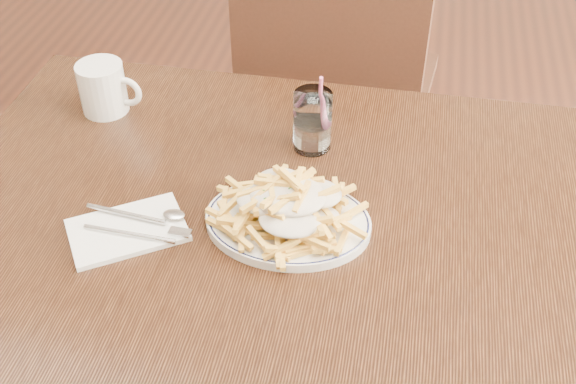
% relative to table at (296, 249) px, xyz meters
% --- Properties ---
extents(table, '(1.20, 0.80, 0.75)m').
position_rel_table_xyz_m(table, '(0.00, 0.00, 0.00)').
color(table, black).
rests_on(table, ground).
extents(chair_far, '(0.50, 0.50, 0.99)m').
position_rel_table_xyz_m(chair_far, '(-0.03, 0.74, -0.11)').
color(chair_far, black).
rests_on(chair_far, ground).
extents(fries_plate, '(0.31, 0.29, 0.02)m').
position_rel_table_xyz_m(fries_plate, '(-0.01, -0.03, 0.09)').
color(fries_plate, white).
rests_on(fries_plate, table).
extents(loaded_fries, '(0.26, 0.23, 0.07)m').
position_rel_table_xyz_m(loaded_fries, '(-0.01, -0.03, 0.13)').
color(loaded_fries, '#E9B647').
rests_on(loaded_fries, fries_plate).
extents(napkin, '(0.21, 0.19, 0.01)m').
position_rel_table_xyz_m(napkin, '(-0.25, -0.09, 0.08)').
color(napkin, white).
rests_on(napkin, table).
extents(cutlery, '(0.19, 0.07, 0.01)m').
position_rel_table_xyz_m(cutlery, '(-0.25, -0.09, 0.09)').
color(cutlery, silver).
rests_on(cutlery, napkin).
extents(water_glass, '(0.07, 0.07, 0.15)m').
position_rel_table_xyz_m(water_glass, '(-0.00, 0.18, 0.13)').
color(water_glass, white).
rests_on(water_glass, table).
extents(coffee_mug, '(0.12, 0.09, 0.10)m').
position_rel_table_xyz_m(coffee_mug, '(-0.41, 0.22, 0.13)').
color(coffee_mug, white).
rests_on(coffee_mug, table).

